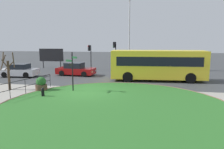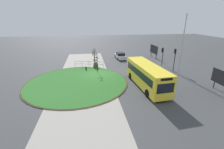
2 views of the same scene
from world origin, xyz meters
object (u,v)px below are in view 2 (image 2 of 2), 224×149
Objects in this scene: signpost_directional at (97,62)px; lamppost_tall at (182,44)px; car_near_lane at (120,56)px; traffic_light_far at (163,53)px; billboard_left at (154,50)px; bus_yellow at (147,75)px; car_far_lane at (137,63)px; planter_near_signpost at (96,65)px; street_tree_bare at (94,56)px; bollard_foreground at (86,68)px; traffic_light_near at (175,55)px.

lamppost_tall reaches higher than signpost_directional.
traffic_light_far is (6.14, 6.82, 1.83)m from car_near_lane.
signpost_directional reaches higher than billboard_left.
bus_yellow is 1.00× the size of lamppost_tall.
traffic_light_far reaches higher than car_far_lane.
planter_near_signpost is (-9.17, -6.23, -1.10)m from bus_yellow.
planter_near_signpost is at bearing -113.27° from lamppost_tall.
car_far_lane is 8.43m from street_tree_bare.
bollard_foreground is 9.69m from car_far_lane.
traffic_light_near reaches higher than car_far_lane.
traffic_light_near is at bearing 174.53° from traffic_light_far.
traffic_light_far is 6.24m from billboard_left.
car_far_lane is 6.82m from traffic_light_near.
signpost_directional is 10.25m from car_near_lane.
traffic_light_near is at bearing 85.39° from signpost_directional.
car_far_lane is at bearing 90.38° from planter_near_signpost.
bus_yellow reaches higher than car_far_lane.
car_far_lane is at bearing 63.74° from traffic_light_near.
bus_yellow is (8.08, 7.98, 1.26)m from bollard_foreground.
signpost_directional is 2.88m from planter_near_signpost.
street_tree_bare is (-6.42, -13.25, -1.25)m from traffic_light_near.
billboard_left reaches higher than planter_near_signpost.
lamppost_tall is 8.13× the size of planter_near_signpost.
bus_yellow is 2.75× the size of traffic_light_far.
billboard_left is (-11.45, 0.65, -3.08)m from lamppost_tall.
traffic_light_near is 2.92m from lamppost_tall.
traffic_light_far is (-8.90, 6.42, 0.87)m from bus_yellow.
bollard_foreground is at bearing 78.45° from traffic_light_far.
bollard_foreground is 11.42m from bus_yellow.
street_tree_bare is (-8.38, -13.04, -3.40)m from lamppost_tall.
car_far_lane is 1.21× the size of billboard_left.
traffic_light_far is at bearing 100.44° from signpost_directional.
lamppost_tall is at bearing 45.91° from car_far_lane.
lamppost_tall is (3.01, 12.85, 3.15)m from signpost_directional.
traffic_light_near is at bearing 74.64° from planter_near_signpost.
lamppost_tall is at bearing 168.84° from traffic_light_far.
traffic_light_far reaches higher than street_tree_bare.
lamppost_tall reaches higher than traffic_light_near.
planter_near_signpost is (-2.57, -0.14, -1.28)m from signpost_directional.
signpost_directional reaches higher than car_near_lane.
billboard_left is at bearing 113.25° from planter_near_signpost.
car_near_lane is at bearing 117.56° from street_tree_bare.
traffic_light_far is at bearing 76.44° from street_tree_bare.
car_far_lane reaches higher than planter_near_signpost.
traffic_light_near is 0.41× the size of lamppost_tall.
street_tree_bare reaches higher than bus_yellow.
billboard_left is 1.20× the size of street_tree_bare.
lamppost_tall is (5.32, 0.34, 2.46)m from traffic_light_far.
car_far_lane is (-1.14, 9.62, 0.31)m from bollard_foreground.
car_far_lane is 7.88m from planter_near_signpost.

